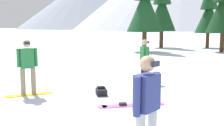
{
  "coord_description": "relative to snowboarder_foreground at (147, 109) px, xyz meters",
  "views": [
    {
      "loc": [
        2.67,
        -3.74,
        2.15
      ],
      "look_at": [
        0.26,
        4.45,
        1.0
      ],
      "focal_mm": 43.0,
      "sensor_mm": 36.0,
      "label": 1
    }
  ],
  "objects": [
    {
      "name": "snowboarder_midground",
      "position": [
        -4.28,
        3.31,
        0.03
      ],
      "size": [
        1.29,
        1.14,
        1.77
      ],
      "color": "yellow",
      "rests_on": "ground_plane"
    },
    {
      "name": "backpack_black",
      "position": [
        -2.07,
        3.96,
        -0.8
      ],
      "size": [
        0.49,
        0.54,
        0.27
      ],
      "color": "black",
      "rests_on": "ground_plane"
    },
    {
      "name": "pine_tree_leaning",
      "position": [
        2.26,
        25.55,
        2.87
      ],
      "size": [
        2.69,
        2.69,
        6.94
      ],
      "color": "#472D19",
      "rests_on": "ground_plane"
    },
    {
      "name": "pine_tree_twin",
      "position": [
        -3.3,
        19.4,
        3.36
      ],
      "size": [
        3.1,
        3.1,
        7.84
      ],
      "color": "#472D19",
      "rests_on": "ground_plane"
    },
    {
      "name": "pine_tree_tall",
      "position": [
        -2.36,
        24.46,
        3.37
      ],
      "size": [
        2.88,
        2.88,
        7.86
      ],
      "color": "#472D19",
      "rests_on": "ground_plane"
    },
    {
      "name": "peak_north_spur",
      "position": [
        -94.44,
        246.14,
        26.2
      ],
      "size": [
        141.18,
        141.18,
        51.9
      ],
      "color": "#8C93A3",
      "rests_on": "ground_plane"
    },
    {
      "name": "loose_snowboard_far_spare",
      "position": [
        -0.9,
        3.09,
        -0.89
      ],
      "size": [
        1.82,
        1.11,
        0.09
      ],
      "color": "pink",
      "rests_on": "ground_plane"
    },
    {
      "name": "pine_tree_young",
      "position": [
        3.2,
        20.94,
        3.17
      ],
      "size": [
        2.88,
        2.88,
        7.49
      ],
      "color": "#472D19",
      "rests_on": "ground_plane"
    },
    {
      "name": "snowboarder_background",
      "position": [
        -1.12,
        6.5,
        -0.04
      ],
      "size": [
        1.01,
        1.45,
        1.67
      ],
      "color": "yellow",
      "rests_on": "ground_plane"
    },
    {
      "name": "snowboarder_foreground",
      "position": [
        0.0,
        0.0,
        0.0
      ],
      "size": [
        0.92,
        1.56,
        1.73
      ],
      "color": "#19B259",
      "rests_on": "ground_plane"
    }
  ]
}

